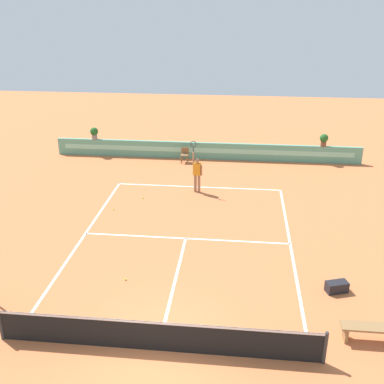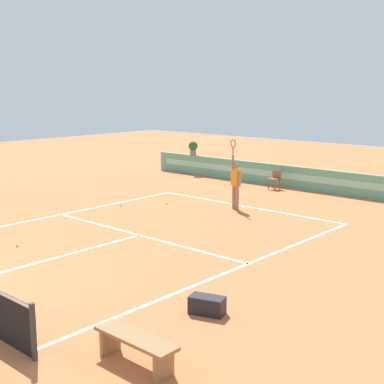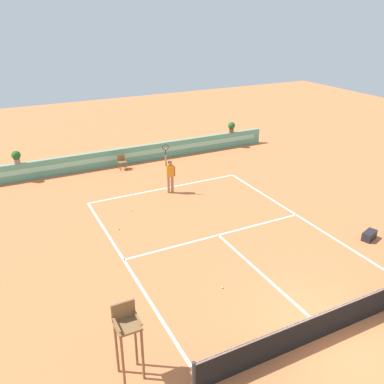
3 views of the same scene
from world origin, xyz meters
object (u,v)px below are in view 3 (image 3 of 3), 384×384
object	(u,v)px
tennis_ball_near_baseline	(119,229)
tennis_ball_mid_court	(131,210)
umpire_chair	(127,333)
potted_plant_far_right	(231,127)
ball_kid_chair	(122,161)
tennis_ball_by_sideline	(222,288)
gear_bag	(369,235)
tennis_player	(170,174)
potted_plant_far_left	(16,156)

from	to	relation	value
tennis_ball_near_baseline	tennis_ball_mid_court	world-z (taller)	same
umpire_chair	potted_plant_far_right	size ratio (longest dim) A/B	2.96
ball_kid_chair	tennis_ball_by_sideline	distance (m)	12.43
gear_bag	tennis_ball_near_baseline	distance (m)	10.41
ball_kid_chair	tennis_ball_near_baseline	world-z (taller)	ball_kid_chair
tennis_player	tennis_ball_mid_court	size ratio (longest dim) A/B	38.01
umpire_chair	tennis_ball_mid_court	distance (m)	9.53
gear_bag	tennis_ball_near_baseline	size ratio (longest dim) A/B	10.29
gear_bag	potted_plant_far_right	bearing A→B (deg)	83.75
gear_bag	tennis_ball_mid_court	world-z (taller)	gear_bag
umpire_chair	tennis_ball_by_sideline	distance (m)	4.58
tennis_ball_mid_court	tennis_ball_by_sideline	xyz separation A→B (m)	(0.83, -6.94, 0.00)
ball_kid_chair	potted_plant_far_left	distance (m)	5.68
gear_bag	tennis_ball_mid_court	xyz separation A→B (m)	(-7.84, 6.85, -0.15)
ball_kid_chair	tennis_ball_near_baseline	size ratio (longest dim) A/B	12.50
tennis_ball_near_baseline	potted_plant_far_left	bearing A→B (deg)	112.27
ball_kid_chair	gear_bag	size ratio (longest dim) A/B	1.21
umpire_chair	potted_plant_far_left	bearing A→B (deg)	94.19
umpire_chair	potted_plant_far_left	distance (m)	15.17
tennis_ball_near_baseline	potted_plant_far_left	xyz separation A→B (m)	(-3.14, 7.66, 1.38)
potted_plant_far_left	ball_kid_chair	bearing A→B (deg)	-7.51
umpire_chair	gear_bag	distance (m)	11.19
tennis_ball_near_baseline	potted_plant_far_right	distance (m)	12.94
gear_bag	potted_plant_far_left	bearing A→B (deg)	132.68
tennis_ball_mid_court	potted_plant_far_right	distance (m)	11.24
umpire_chair	tennis_player	world-z (taller)	tennis_player
umpire_chair	potted_plant_far_left	size ratio (longest dim) A/B	2.96
tennis_ball_by_sideline	potted_plant_far_left	distance (m)	14.14
tennis_ball_mid_court	potted_plant_far_left	size ratio (longest dim) A/B	0.09
tennis_ball_by_sideline	potted_plant_far_right	size ratio (longest dim) A/B	0.09
tennis_player	potted_plant_far_left	size ratio (longest dim) A/B	3.57
umpire_chair	tennis_ball_near_baseline	xyz separation A→B (m)	(2.03, 7.46, -1.31)
tennis_ball_near_baseline	potted_plant_far_left	size ratio (longest dim) A/B	0.09
umpire_chair	potted_plant_far_right	world-z (taller)	umpire_chair
ball_kid_chair	tennis_player	size ratio (longest dim) A/B	0.33
ball_kid_chair	potted_plant_far_right	xyz separation A→B (m)	(7.92, 0.73, 0.93)
tennis_ball_near_baseline	potted_plant_far_right	size ratio (longest dim) A/B	0.09
tennis_ball_mid_court	tennis_player	bearing A→B (deg)	23.34
tennis_player	tennis_ball_mid_court	bearing A→B (deg)	-156.66
potted_plant_far_left	tennis_ball_by_sideline	bearing A→B (deg)	-69.06
potted_plant_far_left	potted_plant_far_right	world-z (taller)	same
tennis_ball_near_baseline	gear_bag	bearing A→B (deg)	-31.20
tennis_ball_mid_court	ball_kid_chair	bearing A→B (deg)	76.10
umpire_chair	gear_bag	world-z (taller)	umpire_chair
tennis_ball_mid_court	tennis_ball_by_sideline	world-z (taller)	same
ball_kid_chair	potted_plant_far_left	world-z (taller)	potted_plant_far_left
tennis_player	potted_plant_far_right	bearing A→B (deg)	37.12
tennis_ball_near_baseline	umpire_chair	bearing A→B (deg)	-105.23
umpire_chair	potted_plant_far_right	distance (m)	19.53
tennis_player	potted_plant_far_right	distance (m)	8.50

